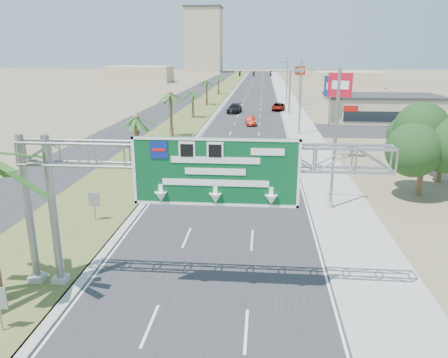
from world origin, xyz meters
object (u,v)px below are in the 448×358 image
at_px(car_mid_lane, 250,121).
at_px(pole_sign_red_near, 340,90).
at_px(sign_gantry, 181,168).
at_px(car_left_lane, 215,144).
at_px(pole_sign_red_far, 300,74).
at_px(store_building, 382,109).
at_px(car_far, 234,109).
at_px(pole_sign_blue, 331,88).
at_px(signal_mast, 278,88).
at_px(car_right_lane, 278,107).

height_order(car_mid_lane, pole_sign_red_near, pole_sign_red_near).
relative_size(sign_gantry, car_left_lane, 4.21).
distance_m(car_left_lane, pole_sign_red_far, 48.74).
bearing_deg(store_building, car_far, 162.52).
height_order(store_building, car_mid_lane, store_building).
height_order(car_left_lane, pole_sign_blue, pole_sign_blue).
relative_size(signal_mast, store_building, 0.57).
height_order(signal_mast, pole_sign_red_near, pole_sign_red_near).
xyz_separation_m(sign_gantry, car_left_lane, (-1.87, 31.06, -5.38)).
relative_size(car_left_lane, car_far, 0.72).
height_order(car_left_lane, car_far, car_far).
bearing_deg(pole_sign_red_far, car_right_lane, -115.84).
distance_m(car_mid_lane, pole_sign_red_far, 30.16).
relative_size(car_left_lane, pole_sign_red_far, 0.48).
bearing_deg(sign_gantry, pole_sign_blue, 74.70).
bearing_deg(pole_sign_red_far, car_mid_lane, -108.84).
distance_m(sign_gantry, pole_sign_red_near, 29.65).
relative_size(signal_mast, car_far, 1.86).
bearing_deg(car_right_lane, car_left_lane, -97.49).
xyz_separation_m(car_far, pole_sign_blue, (15.46, -13.96, 4.97)).
height_order(car_mid_lane, car_far, car_far).
height_order(car_left_lane, pole_sign_red_near, pole_sign_red_near).
distance_m(car_far, pole_sign_blue, 21.42).
height_order(store_building, pole_sign_red_far, pole_sign_red_far).
bearing_deg(store_building, pole_sign_red_near, -112.42).
relative_size(signal_mast, pole_sign_red_near, 1.12).
bearing_deg(car_left_lane, store_building, 43.90).
distance_m(signal_mast, pole_sign_red_far, 16.46).
bearing_deg(pole_sign_blue, pole_sign_red_far, 95.12).
distance_m(car_mid_lane, car_far, 14.65).
bearing_deg(signal_mast, car_far, 167.00).
xyz_separation_m(store_building, pole_sign_red_far, (-11.89, 21.58, 4.59)).
bearing_deg(car_far, signal_mast, -6.39).
height_order(car_left_lane, pole_sign_red_far, pole_sign_red_far).
bearing_deg(signal_mast, car_left_lane, -104.66).
relative_size(sign_gantry, car_far, 3.03).
distance_m(car_right_lane, pole_sign_blue, 20.16).
relative_size(pole_sign_red_near, pole_sign_blue, 1.18).
height_order(sign_gantry, car_far, sign_gantry).
bearing_deg(car_left_lane, pole_sign_red_far, 73.16).
bearing_deg(car_right_lane, pole_sign_blue, -63.35).
xyz_separation_m(sign_gantry, pole_sign_red_far, (11.18, 77.65, 0.53)).
bearing_deg(pole_sign_red_far, pole_sign_blue, -84.88).
bearing_deg(car_left_lane, signal_mast, 74.15).
xyz_separation_m(car_right_lane, pole_sign_red_near, (4.67, -40.71, 6.52)).
bearing_deg(pole_sign_red_far, store_building, -61.15).
distance_m(car_left_lane, car_mid_lane, 18.92).
bearing_deg(pole_sign_red_far, sign_gantry, -98.19).
height_order(car_right_lane, pole_sign_blue, pole_sign_blue).
bearing_deg(car_far, sign_gantry, -81.78).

